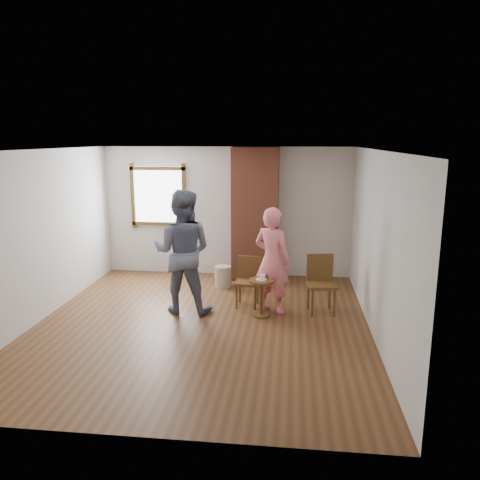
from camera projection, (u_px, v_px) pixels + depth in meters
The scene contains 12 objects.
ground at pixel (202, 325), 7.07m from camera, with size 5.50×5.50×0.00m, color brown.
room_shell at pixel (204, 201), 7.28m from camera, with size 5.04×5.52×2.62m.
brick_chimney at pixel (255, 214), 9.16m from camera, with size 0.90×0.50×2.60m, color #AE5B3E.
stoneware_crock at pixel (223, 276), 8.84m from camera, with size 0.31×0.31×0.40m, color #C1AA8B.
dark_pot at pixel (194, 282), 8.95m from camera, with size 0.13×0.13×0.13m, color black.
dining_chair_left at pixel (248, 278), 7.84m from camera, with size 0.41×0.41×0.82m.
dining_chair_right at pixel (321, 280), 7.52m from camera, with size 0.49×0.49×0.93m.
side_table at pixel (261, 292), 7.34m from camera, with size 0.40×0.40×0.60m.
cake_plate at pixel (262, 279), 7.30m from camera, with size 0.18×0.18×0.01m, color white.
cake_slice at pixel (262, 277), 7.29m from camera, with size 0.08×0.07×0.06m, color white.
man at pixel (183, 252), 7.43m from camera, with size 0.96×0.75×1.98m, color #141A37.
person_pink at pixel (272, 260), 7.43m from camera, with size 0.63×0.41×1.72m, color pink.
Camera 1 is at (1.32, -6.53, 2.76)m, focal length 35.00 mm.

